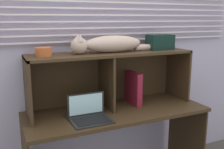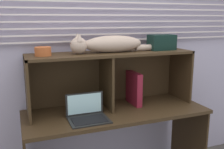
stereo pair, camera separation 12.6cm
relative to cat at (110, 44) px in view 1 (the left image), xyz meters
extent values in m
cube|color=#B2A9C5|center=(0.02, 0.23, -0.07)|extent=(4.40, 0.04, 2.50)
cube|color=silver|center=(0.02, 0.18, 0.02)|extent=(2.91, 0.02, 0.01)
cube|color=silver|center=(0.02, 0.18, 0.08)|extent=(2.91, 0.02, 0.01)
cube|color=silver|center=(0.02, 0.18, 0.13)|extent=(2.91, 0.02, 0.01)
cube|color=silver|center=(0.02, 0.18, 0.19)|extent=(2.91, 0.02, 0.01)
cube|color=silver|center=(0.02, 0.18, 0.24)|extent=(2.91, 0.02, 0.01)
cube|color=silver|center=(0.02, 0.18, 0.30)|extent=(2.91, 0.02, 0.01)
cube|color=silver|center=(0.02, 0.18, 0.36)|extent=(2.91, 0.02, 0.01)
cube|color=#3A2817|center=(0.02, -0.11, -0.58)|extent=(1.57, 0.60, 0.03)
cube|color=#3A2817|center=(0.80, -0.11, -0.96)|extent=(0.02, 0.54, 0.73)
cube|color=#3A2817|center=(0.02, 0.00, -0.08)|extent=(1.45, 0.36, 0.02)
cube|color=#3A2817|center=(-0.69, 0.00, -0.32)|extent=(0.02, 0.36, 0.49)
cube|color=#3A2817|center=(0.74, 0.00, -0.32)|extent=(0.02, 0.36, 0.49)
cube|color=#3A2817|center=(-0.03, 0.00, -0.33)|extent=(0.02, 0.35, 0.47)
cube|color=#402D1A|center=(0.02, 0.18, -0.32)|extent=(1.45, 0.01, 0.49)
ellipsoid|color=#BDA18F|center=(0.03, 0.00, 0.00)|extent=(0.53, 0.16, 0.14)
sphere|color=#BDA18F|center=(-0.27, 0.00, 0.00)|extent=(0.14, 0.14, 0.14)
cone|color=#BCA191|center=(-0.27, -0.03, 0.07)|extent=(0.06, 0.06, 0.06)
cone|color=#BCA290|center=(-0.27, 0.03, 0.07)|extent=(0.06, 0.06, 0.06)
cylinder|color=#BDA18F|center=(0.41, 0.00, -0.04)|extent=(0.32, 0.06, 0.06)
cube|color=black|center=(-0.26, -0.24, -0.56)|extent=(0.31, 0.24, 0.01)
cube|color=black|center=(-0.26, -0.12, -0.46)|extent=(0.31, 0.01, 0.18)
cube|color=#B2E0EA|center=(-0.26, -0.13, -0.46)|extent=(0.28, 0.00, 0.16)
cube|color=black|center=(-0.26, -0.26, -0.55)|extent=(0.26, 0.17, 0.00)
cube|color=maroon|center=(0.24, 0.00, -0.41)|extent=(0.05, 0.25, 0.30)
cube|color=tan|center=(-0.21, -0.01, -0.56)|extent=(0.18, 0.20, 0.01)
cube|color=#364982|center=(-0.21, 0.01, -0.54)|extent=(0.18, 0.20, 0.02)
cube|color=#4F6143|center=(-0.21, 0.00, -0.52)|extent=(0.18, 0.20, 0.02)
cube|color=#4C6340|center=(-0.23, 0.00, -0.50)|extent=(0.18, 0.20, 0.02)
cylinder|color=#B35429|center=(-0.56, 0.00, -0.04)|extent=(0.13, 0.13, 0.07)
cube|color=black|center=(0.51, 0.00, 0.00)|extent=(0.24, 0.14, 0.14)
camera|label=1|loc=(-0.89, -2.03, 0.22)|focal=41.52mm
camera|label=2|loc=(-0.77, -2.07, 0.22)|focal=41.52mm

